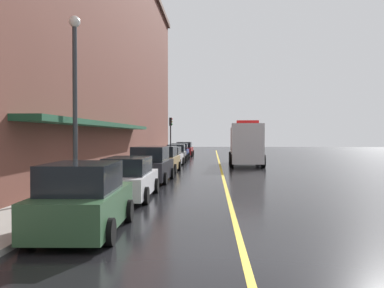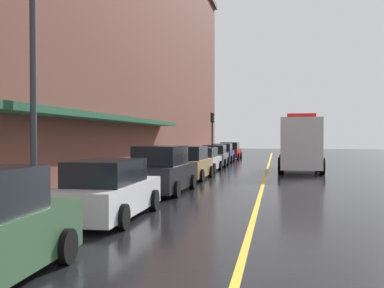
{
  "view_description": "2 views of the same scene",
  "coord_description": "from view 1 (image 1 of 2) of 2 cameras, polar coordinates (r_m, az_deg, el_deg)",
  "views": [
    {
      "loc": [
        -0.66,
        -8.91,
        2.51
      ],
      "look_at": [
        -1.85,
        16.24,
        1.97
      ],
      "focal_mm": 39.78,
      "sensor_mm": 36.0,
      "label": 1
    },
    {
      "loc": [
        0.62,
        -4.48,
        2.29
      ],
      "look_at": [
        -2.89,
        14.78,
        1.95
      ],
      "focal_mm": 43.48,
      "sensor_mm": 36.0,
      "label": 2
    }
  ],
  "objects": [
    {
      "name": "sidewalk_left",
      "position": [
        34.45,
        -6.57,
        -2.84
      ],
      "size": [
        2.4,
        70.0,
        0.15
      ],
      "primitive_type": "cube",
      "color": "#9E9B93",
      "rests_on": "ground"
    },
    {
      "name": "parking_meter_0",
      "position": [
        30.78,
        -6.07,
        -1.49
      ],
      "size": [
        0.14,
        0.18,
        1.33
      ],
      "color": "#4C4C51",
      "rests_on": "sidewalk_left"
    },
    {
      "name": "lane_center_stripe",
      "position": [
        34.01,
        3.81,
        -3.01
      ],
      "size": [
        0.16,
        70.0,
        0.01
      ],
      "primitive_type": "cube",
      "color": "gold",
      "rests_on": "ground"
    },
    {
      "name": "parking_meter_1",
      "position": [
        50.33,
        -2.65,
        -0.43
      ],
      "size": [
        0.14,
        0.18,
        1.33
      ],
      "color": "#4C4C51",
      "rests_on": "sidewalk_left"
    },
    {
      "name": "parking_meter_3",
      "position": [
        52.1,
        -2.47,
        -0.38
      ],
      "size": [
        0.14,
        0.18,
        1.33
      ],
      "color": "#4C4C51",
      "rests_on": "sidewalk_left"
    },
    {
      "name": "traffic_light_near",
      "position": [
        47.64,
        -2.88,
        1.99
      ],
      "size": [
        0.38,
        0.36,
        4.3
      ],
      "color": "#232326",
      "rests_on": "sidewalk_left"
    },
    {
      "name": "parked_car_2",
      "position": [
        22.93,
        -5.5,
        -2.87
      ],
      "size": [
        2.18,
        4.74,
        1.9
      ],
      "rotation": [
        0.0,
        0.0,
        1.54
      ],
      "color": "black",
      "rests_on": "ground"
    },
    {
      "name": "parked_car_6",
      "position": [
        44.91,
        -1.63,
        -1.01
      ],
      "size": [
        2.03,
        4.51,
        1.63
      ],
      "rotation": [
        0.0,
        0.0,
        1.58
      ],
      "color": "navy",
      "rests_on": "ground"
    },
    {
      "name": "brick_building_left",
      "position": [
        35.96,
        -18.36,
        12.67
      ],
      "size": [
        12.92,
        64.0,
        19.37
      ],
      "color": "brown",
      "rests_on": "ground"
    },
    {
      "name": "parked_car_7",
      "position": [
        50.83,
        -1.01,
        -0.73
      ],
      "size": [
        2.15,
        4.45,
        1.67
      ],
      "rotation": [
        0.0,
        0.0,
        1.55
      ],
      "color": "maroon",
      "rests_on": "ground"
    },
    {
      "name": "parking_meter_2",
      "position": [
        49.26,
        -2.77,
        -0.47
      ],
      "size": [
        0.14,
        0.18,
        1.33
      ],
      "color": "#4C4C51",
      "rests_on": "sidewalk_left"
    },
    {
      "name": "parked_car_3",
      "position": [
        28.78,
        -3.83,
        -2.15
      ],
      "size": [
        2.16,
        4.32,
        1.75
      ],
      "rotation": [
        0.0,
        0.0,
        1.53
      ],
      "color": "#A5844C",
      "rests_on": "ground"
    },
    {
      "name": "parking_meter_4",
      "position": [
        34.32,
        -5.16,
        -1.21
      ],
      "size": [
        0.14,
        0.18,
        1.33
      ],
      "color": "#4C4C51",
      "rests_on": "sidewalk_left"
    },
    {
      "name": "box_truck",
      "position": [
        35.81,
        7.21,
        -0.04
      ],
      "size": [
        2.92,
        7.94,
        3.63
      ],
      "rotation": [
        0.0,
        0.0,
        -1.6
      ],
      "color": "silver",
      "rests_on": "ground"
    },
    {
      "name": "parked_car_5",
      "position": [
        39.35,
        -2.12,
        -1.33
      ],
      "size": [
        1.98,
        4.17,
        1.63
      ],
      "rotation": [
        0.0,
        0.0,
        1.58
      ],
      "color": "#595B60",
      "rests_on": "ground"
    },
    {
      "name": "parked_car_1",
      "position": [
        17.04,
        -8.45,
        -4.65
      ],
      "size": [
        1.99,
        4.87,
        1.64
      ],
      "rotation": [
        0.0,
        0.0,
        1.58
      ],
      "color": "silver",
      "rests_on": "ground"
    },
    {
      "name": "parked_car_4",
      "position": [
        34.0,
        -2.94,
        -1.77
      ],
      "size": [
        2.05,
        4.49,
        1.56
      ],
      "rotation": [
        0.0,
        0.0,
        1.55
      ],
      "color": "silver",
      "rests_on": "ground"
    },
    {
      "name": "ground_plane",
      "position": [
        34.01,
        3.81,
        -3.02
      ],
      "size": [
        112.0,
        112.0,
        0.0
      ],
      "primitive_type": "plane",
      "color": "black"
    },
    {
      "name": "street_lamp_left",
      "position": [
        17.13,
        -15.43,
        7.51
      ],
      "size": [
        0.44,
        0.44,
        6.94
      ],
      "color": "#33383D",
      "rests_on": "sidewalk_left"
    },
    {
      "name": "parked_car_0",
      "position": [
        11.32,
        -14.38,
        -7.3
      ],
      "size": [
        2.2,
        4.4,
        1.8
      ],
      "rotation": [
        0.0,
        0.0,
        1.61
      ],
      "color": "#2D5133",
      "rests_on": "ground"
    }
  ]
}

